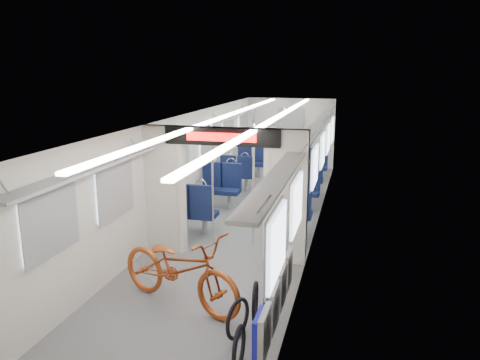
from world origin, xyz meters
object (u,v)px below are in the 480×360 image
(seat_bay_far_right, at_px, (309,169))
(bike_hoop_c, at_px, (255,303))
(bike_hoop_b, at_px, (238,321))
(seat_bay_near_right, at_px, (295,195))
(stanchion_near_right, at_px, (253,187))
(stanchion_far_left, at_px, (253,152))
(stanchion_near_left, at_px, (213,186))
(bicycle, at_px, (180,268))
(seat_bay_near_left, at_px, (208,194))
(bike_hoop_a, at_px, (239,350))
(flip_bench, at_px, (276,297))
(seat_bay_far_left, at_px, (245,165))
(stanchion_far_right, at_px, (283,154))

(seat_bay_far_right, bearing_deg, bike_hoop_c, -89.41)
(bike_hoop_b, bearing_deg, seat_bay_near_right, 89.57)
(stanchion_near_right, bearing_deg, stanchion_far_left, 102.72)
(seat_bay_far_right, bearing_deg, stanchion_near_right, -96.54)
(seat_bay_near_right, distance_m, seat_bay_far_right, 2.99)
(bike_hoop_b, xyz_separation_m, bike_hoop_c, (0.11, 0.49, -0.00))
(seat_bay_far_right, bearing_deg, stanchion_near_left, -104.55)
(bicycle, relative_size, seat_bay_near_left, 0.90)
(seat_bay_near_left, xyz_separation_m, stanchion_far_left, (0.54, 2.18, 0.57))
(seat_bay_near_right, relative_size, stanchion_near_right, 0.94)
(seat_bay_far_right, bearing_deg, seat_bay_near_right, -90.00)
(bike_hoop_a, relative_size, seat_bay_far_right, 0.26)
(flip_bench, relative_size, bike_hoop_c, 3.95)
(bike_hoop_a, bearing_deg, stanchion_near_left, 111.74)
(bicycle, bearing_deg, seat_bay_near_right, 7.07)
(flip_bench, xyz_separation_m, seat_bay_far_right, (-0.42, 7.73, -0.05))
(flip_bench, height_order, seat_bay_near_left, seat_bay_near_left)
(bike_hoop_b, relative_size, seat_bay_far_left, 0.27)
(stanchion_far_right, bearing_deg, stanchion_far_left, 177.42)
(seat_bay_near_left, xyz_separation_m, seat_bay_far_right, (1.87, 3.39, -0.05))
(flip_bench, bearing_deg, seat_bay_near_right, 95.05)
(stanchion_near_right, bearing_deg, bike_hoop_a, -79.67)
(flip_bench, bearing_deg, stanchion_far_right, 98.45)
(bike_hoop_b, bearing_deg, stanchion_near_left, 112.88)
(stanchion_far_left, height_order, stanchion_far_right, same)
(seat_bay_near_left, distance_m, seat_bay_far_left, 3.47)
(seat_bay_near_right, distance_m, stanchion_far_right, 1.92)
(flip_bench, bearing_deg, stanchion_near_left, 120.74)
(stanchion_near_left, distance_m, stanchion_near_right, 0.75)
(bicycle, xyz_separation_m, seat_bay_far_left, (-0.84, 7.27, -0.02))
(stanchion_far_right, bearing_deg, seat_bay_far_right, 66.43)
(seat_bay_near_left, bearing_deg, stanchion_near_left, -68.21)
(stanchion_near_left, height_order, stanchion_near_right, same)
(seat_bay_near_left, distance_m, stanchion_near_left, 1.72)
(stanchion_near_right, bearing_deg, seat_bay_near_right, 72.67)
(flip_bench, xyz_separation_m, stanchion_far_right, (-0.96, 6.48, 0.57))
(bike_hoop_c, relative_size, stanchion_near_right, 0.23)
(bike_hoop_b, distance_m, stanchion_far_right, 6.65)
(bike_hoop_a, distance_m, stanchion_near_left, 3.88)
(seat_bay_near_left, height_order, seat_bay_near_right, seat_bay_near_left)
(flip_bench, distance_m, seat_bay_far_right, 7.74)
(bicycle, distance_m, stanchion_near_right, 2.59)
(bike_hoop_b, bearing_deg, seat_bay_far_left, 103.08)
(seat_bay_far_left, xyz_separation_m, stanchion_far_left, (0.54, -1.29, 0.62))
(bike_hoop_c, bearing_deg, stanchion_far_right, 95.83)
(seat_bay_far_right, height_order, stanchion_far_right, stanchion_far_right)
(bike_hoop_a, height_order, seat_bay_far_right, seat_bay_far_right)
(bike_hoop_a, distance_m, stanchion_far_left, 7.39)
(seat_bay_near_right, bearing_deg, flip_bench, -84.95)
(seat_bay_near_right, bearing_deg, stanchion_near_left, -123.71)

